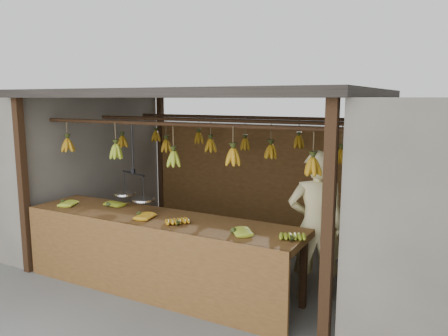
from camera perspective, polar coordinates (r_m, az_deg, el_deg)
The scene contains 8 objects.
ground at distance 6.36m, azimuth -1.31°, elevation -12.02°, with size 80.00×80.00×0.00m, color #5B5B57.
stall at distance 6.23m, azimuth 0.12°, elevation 6.14°, with size 4.30×3.30×2.40m.
neighbor_left at distance 8.41m, azimuth -23.19°, elevation 0.55°, with size 3.00×3.00×2.30m, color slate.
counter at distance 5.22m, azimuth -9.28°, elevation -8.71°, with size 3.62×0.81×0.96m.
hanging_bananas at distance 5.97m, azimuth -1.28°, elevation 2.74°, with size 3.61×2.25×0.37m.
balance_scale at distance 5.57m, azimuth -11.68°, elevation -3.16°, with size 0.68×0.41×0.94m.
vendor at distance 5.07m, azimuth 11.91°, elevation -7.46°, with size 0.63×0.41×1.73m, color beige.
bag_bundles at distance 6.71m, azimuth 19.22°, elevation -2.49°, with size 0.08×0.26×1.28m.
Camera 1 is at (2.94, -5.16, 2.29)m, focal length 35.00 mm.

